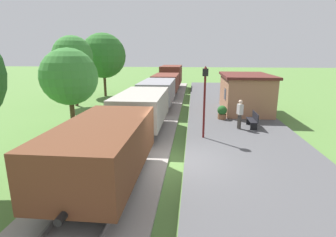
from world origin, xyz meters
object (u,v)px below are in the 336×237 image
object	(u,v)px
bench_near_hut	(253,120)
person_waiting	(240,113)
station_hut	(245,93)
tree_field_left	(103,56)
potted_planter	(222,112)
lamp_post_near	(205,89)
tree_trackside_mid	(69,77)
tree_trackside_far	(73,56)
freight_train	(159,91)

from	to	relation	value
bench_near_hut	person_waiting	distance (m)	1.06
station_hut	tree_field_left	xyz separation A→B (m)	(-13.46, 7.43, 2.64)
potted_planter	lamp_post_near	size ratio (longest dim) A/B	0.25
tree_trackside_mid	person_waiting	bearing A→B (deg)	1.92
lamp_post_near	tree_trackside_far	distance (m)	14.12
tree_trackside_mid	tree_field_left	xyz separation A→B (m)	(-2.34, 12.89, 1.08)
station_hut	tree_trackside_far	world-z (taller)	tree_trackside_far
tree_trackside_far	tree_field_left	xyz separation A→B (m)	(0.77, 5.56, -0.04)
potted_planter	tree_field_left	world-z (taller)	tree_field_left
potted_planter	tree_field_left	bearing A→B (deg)	138.27
bench_near_hut	potted_planter	size ratio (longest dim) A/B	1.64
potted_planter	tree_field_left	size ratio (longest dim) A/B	0.14
freight_train	tree_field_left	world-z (taller)	tree_field_left
station_hut	tree_field_left	bearing A→B (deg)	151.09
lamp_post_near	tree_trackside_mid	xyz separation A→B (m)	(-7.80, 1.52, 0.41)
tree_field_left	lamp_post_near	bearing A→B (deg)	-54.89
tree_trackside_far	potted_planter	bearing A→B (deg)	-20.96
tree_trackside_mid	tree_trackside_far	bearing A→B (deg)	112.97
freight_train	tree_trackside_mid	size ratio (longest dim) A/B	6.69
potted_planter	tree_field_left	distance (m)	15.83
station_hut	potted_planter	distance (m)	3.56
station_hut	lamp_post_near	xyz separation A→B (m)	(-3.33, -6.98, 1.15)
freight_train	potted_planter	bearing A→B (deg)	-41.97
station_hut	tree_trackside_mid	xyz separation A→B (m)	(-11.12, -5.46, 1.56)
lamp_post_near	tree_field_left	world-z (taller)	tree_field_left
bench_near_hut	person_waiting	xyz separation A→B (m)	(-0.87, -0.40, 0.46)
person_waiting	potted_planter	size ratio (longest dim) A/B	1.87
bench_near_hut	tree_field_left	bearing A→B (deg)	137.20
freight_train	tree_trackside_far	bearing A→B (deg)	177.35
freight_train	lamp_post_near	xyz separation A→B (m)	(3.47, -8.51, 1.34)
freight_train	bench_near_hut	xyz separation A→B (m)	(6.47, -6.26, -0.74)
bench_near_hut	lamp_post_near	bearing A→B (deg)	-143.12
lamp_post_near	tree_field_left	distance (m)	17.68
station_hut	lamp_post_near	size ratio (longest dim) A/B	1.57
potted_planter	lamp_post_near	world-z (taller)	lamp_post_near
lamp_post_near	tree_trackside_far	world-z (taller)	tree_trackside_far
station_hut	bench_near_hut	xyz separation A→B (m)	(-0.33, -4.73, -0.93)
person_waiting	tree_trackside_mid	size ratio (longest dim) A/B	0.35
potted_planter	tree_trackside_mid	world-z (taller)	tree_trackside_mid
potted_planter	lamp_post_near	distance (m)	4.84
freight_train	tree_field_left	distance (m)	9.34
person_waiting	tree_trackside_far	bearing A→B (deg)	-44.49
bench_near_hut	person_waiting	bearing A→B (deg)	-155.44
station_hut	tree_trackside_far	size ratio (longest dim) A/B	0.96
freight_train	tree_trackside_mid	xyz separation A→B (m)	(-4.33, -6.98, 1.75)
freight_train	lamp_post_near	size ratio (longest dim) A/B	8.81
freight_train	person_waiting	xyz separation A→B (m)	(5.60, -6.65, -0.28)
bench_near_hut	tree_trackside_mid	world-z (taller)	tree_trackside_mid
freight_train	tree_trackside_far	distance (m)	7.97
station_hut	potted_planter	size ratio (longest dim) A/B	6.33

